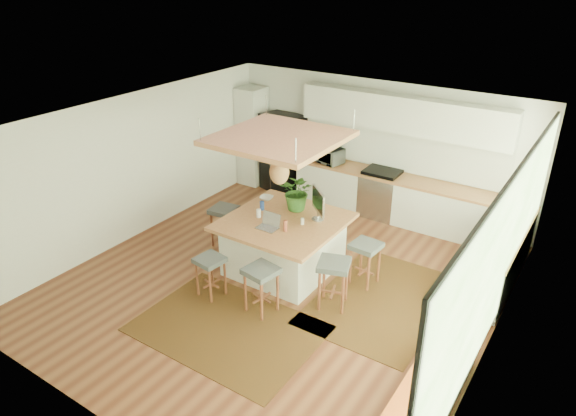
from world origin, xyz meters
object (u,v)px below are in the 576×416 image
Objects in this scene: fridge at (283,151)px; island_plant at (298,196)px; monitor at (318,205)px; stool_near_left at (211,276)px; stool_near_right at (262,291)px; stool_left_side at (225,227)px; island at (284,245)px; microwave at (329,153)px; stool_right_front at (333,286)px; laptop at (267,222)px; stool_right_back at (365,264)px.

island_plant is (1.90, -2.35, 0.27)m from fridge.
fridge is at bearing 175.74° from monitor.
stool_near_left is 0.91m from stool_near_right.
island is at bearing -3.93° from stool_left_side.
island is at bearing 108.17° from stool_near_right.
stool_near_left is at bearing -79.03° from monitor.
fridge is 2.95× the size of microwave.
stool_right_front is at bearing -30.36° from fridge.
stool_near_left is 4.13m from microwave.
laptop is 0.54× the size of island_plant.
stool_left_side is (-1.38, 0.10, -0.11)m from island.
stool_right_front is at bearing -4.65° from monitor.
stool_near_right and stool_left_side have the same top height.
stool_left_side is at bearing 167.54° from stool_right_front.
fridge is 4.37m from stool_near_left.
island is 2.77× the size of island_plant.
stool_near_right is 4.18m from microwave.
island_plant reaches higher than stool_right_front.
monitor is at bearing -51.45° from microwave.
stool_near_right reaches higher than stool_near_left.
stool_near_right is 1.13× the size of island_plant.
microwave reaches higher than stool_near_left.
island is 2.37× the size of stool_right_front.
laptop is (-1.27, 0.08, 0.70)m from stool_right_front.
stool_right_back is 2.06× the size of laptop.
laptop is at bearing 119.45° from stool_near_right.
island is 5.15× the size of laptop.
fridge is at bearing 120.78° from laptop.
island_plant is (-0.48, 0.14, 0.00)m from monitor.
laptop is (-0.44, 0.79, 0.70)m from stool_near_right.
fridge is 2.25× the size of stool_right_front.
laptop is 0.87m from island_plant.
stool_right_front is 1.06× the size of stool_right_back.
stool_near_right reaches higher than stool_right_back.
microwave is (-1.11, 3.95, 0.77)m from stool_near_right.
stool_near_left is at bearing -55.03° from fridge.
island_plant reaches higher than stool_near_left.
stool_left_side reaches higher than stool_near_left.
stool_right_front is at bearing 40.57° from stool_near_right.
monitor reaches higher than microwave.
fridge is 3.03× the size of monitor.
stool_near_right is at bearing -71.83° from island.
laptop reaches higher than island.
monitor is at bearing -16.17° from island_plant.
stool_near_left is 0.90× the size of stool_near_right.
island_plant is (-1.23, 0.94, 0.84)m from stool_right_front.
island is at bearing -165.43° from stool_right_back.
stool_near_right is 1.14m from laptop.
laptop is (1.86, -3.21, 0.12)m from fridge.
laptop is (-0.06, -0.40, 0.58)m from island.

